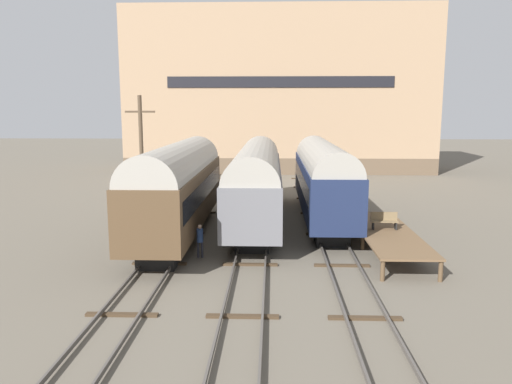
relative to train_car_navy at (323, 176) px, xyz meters
name	(u,v)px	position (x,y,z in m)	size (l,w,h in m)	color
ground_plane	(253,248)	(-4.32, -6.71, -2.99)	(200.00, 200.00, 0.00)	#60594C
track_left	(172,245)	(-8.65, -6.71, -2.85)	(2.60, 60.00, 0.26)	#4C4742
track_middle	(253,246)	(-4.32, -6.71, -2.85)	(2.60, 60.00, 0.26)	#4C4742
track_right	(334,246)	(0.00, -6.71, -2.85)	(2.60, 60.00, 0.26)	#4C4742
train_car_navy	(323,176)	(0.00, 0.00, 0.00)	(2.88, 16.33, 5.24)	black
train_car_brown	(178,185)	(-8.65, -4.54, 0.08)	(3.09, 15.40, 5.43)	black
train_car_grey	(257,178)	(-4.32, -0.47, -0.07)	(3.07, 18.88, 5.16)	black
station_platform	(387,233)	(2.70, -6.79, -2.07)	(2.77, 10.05, 1.01)	brown
bench	(384,220)	(2.65, -6.34, -1.49)	(1.40, 0.40, 0.91)	brown
person_worker	(200,238)	(-6.88, -8.50, -1.98)	(0.32, 0.32, 1.69)	#282833
utility_pole	(142,160)	(-11.26, -2.41, 1.24)	(1.80, 0.24, 8.14)	#473828
warehouse_building	(279,92)	(-2.55, 28.60, 6.35)	(35.52, 10.24, 18.69)	brown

